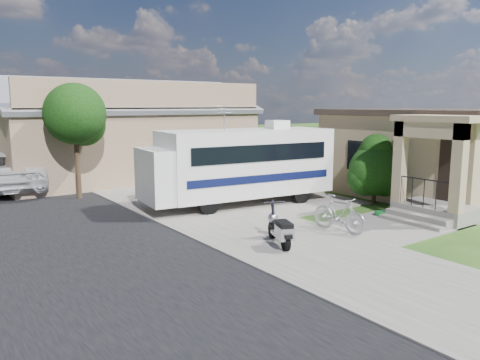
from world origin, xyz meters
TOP-DOWN VIEW (x-y plane):
  - ground at (0.00, 0.00)m, footprint 120.00×120.00m
  - sidewalk_slab at (-1.00, 10.00)m, footprint 4.00×80.00m
  - driveway_slab at (1.50, 4.50)m, footprint 7.00×6.00m
  - walk_slab at (3.00, -1.00)m, footprint 4.00×3.00m
  - house at (8.88, 1.43)m, footprint 9.47×7.80m
  - warehouse at (0.00, 13.97)m, footprint 12.50×8.40m
  - street_tree_a at (-3.70, 9.05)m, footprint 2.44×2.40m
  - street_tree_b at (-3.70, 19.05)m, footprint 2.44×2.40m
  - motorhome at (0.78, 4.31)m, footprint 7.39×3.01m
  - shrub at (5.20, 1.64)m, footprint 2.16×2.06m
  - scooter at (-1.46, -0.68)m, footprint 0.89×1.59m
  - bicycle at (0.81, -0.63)m, footprint 0.73×1.84m
  - pickup_truck at (-5.91, 12.66)m, footprint 3.39×6.42m
  - garden_hose at (3.49, -0.03)m, footprint 0.36×0.36m

SIDE VIEW (x-z plane):
  - ground at x=0.00m, z-range 0.00..0.00m
  - driveway_slab at x=1.50m, z-range 0.00..0.05m
  - walk_slab at x=3.00m, z-range 0.00..0.05m
  - sidewalk_slab at x=-1.00m, z-range 0.00..0.06m
  - garden_hose at x=3.49m, z-range 0.00..0.16m
  - scooter at x=-1.46m, z-range -0.06..1.03m
  - bicycle at x=0.81m, z-range 0.00..1.07m
  - pickup_truck at x=-5.91m, z-range 0.00..1.72m
  - shrub at x=5.20m, z-range 0.03..2.68m
  - motorhome at x=0.78m, z-range -0.26..3.43m
  - house at x=8.88m, z-range 0.00..3.55m
  - warehouse at x=0.00m, z-range -0.53..4.51m
  - street_tree_a at x=-3.70m, z-range 0.96..5.54m
  - street_tree_b at x=-3.70m, z-range 1.03..5.76m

